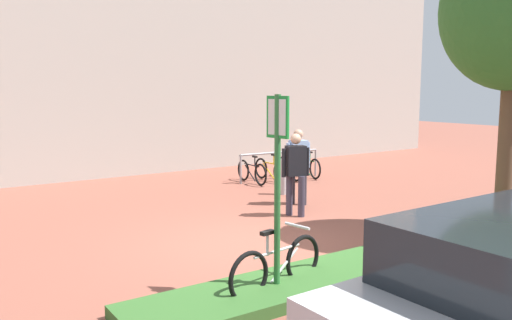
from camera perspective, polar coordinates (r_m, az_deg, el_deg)
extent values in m
plane|color=brown|center=(9.14, 0.35, -9.03)|extent=(60.00, 60.00, 0.00)
cube|color=#B2ADA3|center=(16.76, -17.17, 15.52)|extent=(28.00, 1.20, 10.00)
cube|color=#336028|center=(7.88, 10.92, -11.36)|extent=(7.00, 1.10, 0.16)
cylinder|color=brown|center=(10.06, 25.29, 0.36)|extent=(0.28, 0.28, 2.95)
cylinder|color=#2D7238|center=(6.64, 2.31, -4.04)|extent=(0.08, 0.08, 2.57)
cube|color=#198C33|center=(6.51, 2.36, 4.64)|extent=(0.09, 0.36, 0.52)
cube|color=white|center=(6.51, 2.36, 4.64)|extent=(0.08, 0.30, 0.44)
torus|color=black|center=(6.68, -0.78, -12.49)|extent=(0.66, 0.18, 0.66)
torus|color=black|center=(7.38, 5.06, -10.52)|extent=(0.66, 0.18, 0.66)
cylinder|color=silver|center=(6.95, 2.30, -9.76)|extent=(0.83, 0.19, 0.04)
cylinder|color=silver|center=(7.10, 2.86, -11.53)|extent=(0.60, 0.14, 0.44)
cylinder|color=silver|center=(6.79, 1.23, -9.13)|extent=(0.04, 0.04, 0.28)
cube|color=black|center=(6.74, 1.24, -7.83)|extent=(0.21, 0.11, 0.05)
cylinder|color=silver|center=(7.15, 4.46, -7.10)|extent=(0.11, 0.42, 0.04)
cylinder|color=#99999E|center=(14.65, -1.66, -1.04)|extent=(0.06, 0.06, 0.80)
cylinder|color=#99999E|center=(16.08, 6.43, -0.30)|extent=(0.06, 0.06, 0.80)
cylinder|color=#99999E|center=(15.28, 2.59, 0.83)|extent=(2.60, 0.19, 0.06)
torus|color=black|center=(14.39, 0.49, -1.59)|extent=(0.09, 0.61, 0.61)
torus|color=black|center=(15.19, -1.37, -1.09)|extent=(0.09, 0.61, 0.61)
cylinder|color=black|center=(14.76, -0.46, -0.56)|extent=(0.07, 0.77, 0.03)
cylinder|color=black|center=(14.87, -0.64, -1.40)|extent=(0.06, 0.56, 0.40)
cylinder|color=black|center=(14.60, -0.13, -0.21)|extent=(0.03, 0.03, 0.26)
cube|color=black|center=(14.58, -0.13, 0.36)|extent=(0.08, 0.19, 0.05)
cylinder|color=black|center=(15.03, -1.16, 0.51)|extent=(0.39, 0.06, 0.04)
torus|color=black|center=(14.79, 2.61, -1.34)|extent=(0.06, 0.61, 0.61)
torus|color=black|center=(15.55, 0.55, -0.89)|extent=(0.06, 0.61, 0.61)
cylinder|color=gold|center=(15.14, 1.56, -0.35)|extent=(0.03, 0.77, 0.03)
cylinder|color=gold|center=(15.25, 1.35, -1.18)|extent=(0.03, 0.56, 0.40)
cylinder|color=gold|center=(14.99, 1.93, -0.01)|extent=(0.03, 0.03, 0.26)
cube|color=black|center=(14.97, 1.94, 0.55)|extent=(0.07, 0.18, 0.05)
cylinder|color=gold|center=(15.39, 0.79, 0.69)|extent=(0.39, 0.04, 0.04)
torus|color=black|center=(15.09, 4.36, -1.17)|extent=(0.19, 0.60, 0.61)
torus|color=black|center=(15.93, 2.91, -0.69)|extent=(0.19, 0.60, 0.61)
cylinder|color=silver|center=(15.48, 3.62, -0.18)|extent=(0.21, 0.76, 0.03)
cylinder|color=silver|center=(15.59, 3.47, -0.99)|extent=(0.16, 0.55, 0.40)
cylinder|color=silver|center=(15.31, 3.89, 0.15)|extent=(0.03, 0.03, 0.26)
cube|color=black|center=(15.29, 3.90, 0.69)|extent=(0.11, 0.20, 0.05)
cylinder|color=silver|center=(15.77, 3.09, 0.85)|extent=(0.38, 0.12, 0.04)
torus|color=black|center=(15.50, 6.39, -0.96)|extent=(0.15, 0.61, 0.61)
torus|color=black|center=(16.30, 4.67, -0.51)|extent=(0.15, 0.61, 0.61)
cylinder|color=#1E7233|center=(15.87, 5.52, -0.01)|extent=(0.15, 0.77, 0.03)
cylinder|color=#1E7233|center=(15.98, 5.34, -0.79)|extent=(0.12, 0.56, 0.40)
cylinder|color=#1E7233|center=(15.71, 5.83, 0.32)|extent=(0.03, 0.03, 0.26)
cube|color=black|center=(15.69, 5.84, 0.85)|extent=(0.10, 0.19, 0.05)
cylinder|color=#1E7233|center=(16.14, 4.88, 0.99)|extent=(0.39, 0.10, 0.04)
cylinder|color=#ADADB2|center=(13.19, 2.99, -1.81)|extent=(0.16, 0.16, 0.90)
cylinder|color=#2D2D38|center=(12.06, 5.15, -2.86)|extent=(0.14, 0.14, 0.85)
cylinder|color=#2D2D38|center=(12.16, 3.90, -2.76)|extent=(0.14, 0.14, 0.85)
cube|color=#8CB2E5|center=(12.00, 4.56, 0.64)|extent=(0.43, 0.30, 0.62)
cylinder|color=#8CB2E5|center=(12.13, 5.63, 0.56)|extent=(0.09, 0.09, 0.59)
cylinder|color=#8CB2E5|center=(11.87, 3.47, 0.43)|extent=(0.09, 0.09, 0.59)
sphere|color=tan|center=(11.95, 4.59, 2.79)|extent=(0.22, 0.22, 0.22)
cylinder|color=#383342|center=(11.08, 3.60, -3.79)|extent=(0.14, 0.14, 0.85)
cylinder|color=#383342|center=(10.95, 4.91, -3.94)|extent=(0.14, 0.14, 0.85)
cube|color=black|center=(10.89, 4.29, -0.08)|extent=(0.45, 0.34, 0.62)
cylinder|color=black|center=(10.80, 3.02, -0.30)|extent=(0.09, 0.09, 0.59)
cylinder|color=black|center=(11.00, 5.54, -0.18)|extent=(0.09, 0.09, 0.59)
sphere|color=tan|center=(10.84, 4.32, 2.28)|extent=(0.22, 0.22, 0.22)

